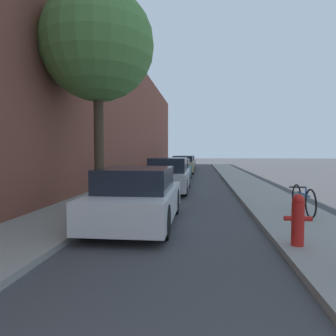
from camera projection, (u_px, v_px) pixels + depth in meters
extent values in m
plane|color=#3D3D3F|center=(190.00, 185.00, 15.57)|extent=(120.00, 120.00, 0.00)
cube|color=gray|center=(134.00, 184.00, 15.87)|extent=(2.00, 52.00, 0.12)
cube|color=gray|center=(249.00, 185.00, 15.25)|extent=(2.00, 52.00, 0.12)
cube|color=brown|center=(107.00, 106.00, 15.80)|extent=(0.70, 52.00, 8.08)
cylinder|color=black|center=(120.00, 200.00, 8.68)|extent=(0.22, 0.70, 0.70)
cylinder|color=black|center=(175.00, 201.00, 8.51)|extent=(0.22, 0.70, 0.70)
cylinder|color=black|center=(88.00, 220.00, 6.22)|extent=(0.22, 0.70, 0.70)
cylinder|color=black|center=(164.00, 222.00, 6.05)|extent=(0.22, 0.70, 0.70)
cube|color=silver|center=(138.00, 203.00, 7.35)|extent=(1.75, 4.00, 0.63)
cube|color=black|center=(136.00, 179.00, 7.16)|extent=(1.54, 2.08, 0.52)
cylinder|color=black|center=(157.00, 180.00, 14.83)|extent=(0.22, 0.67, 0.67)
cylinder|color=black|center=(188.00, 181.00, 14.68)|extent=(0.22, 0.67, 0.67)
cylinder|color=black|center=(147.00, 187.00, 12.05)|extent=(0.22, 0.67, 0.67)
cylinder|color=black|center=(184.00, 187.00, 11.89)|extent=(0.22, 0.67, 0.67)
cube|color=silver|center=(169.00, 179.00, 13.35)|extent=(1.67, 4.52, 0.68)
cube|color=black|center=(169.00, 165.00, 13.14)|extent=(1.47, 2.35, 0.59)
cylinder|color=black|center=(166.00, 173.00, 20.02)|extent=(0.22, 0.62, 0.62)
cylinder|color=black|center=(190.00, 173.00, 19.86)|extent=(0.22, 0.62, 0.62)
cylinder|color=black|center=(161.00, 176.00, 17.33)|extent=(0.22, 0.62, 0.62)
cylinder|color=black|center=(188.00, 177.00, 17.17)|extent=(0.22, 0.62, 0.62)
cube|color=#1E6066|center=(176.00, 172.00, 18.59)|extent=(1.74, 4.36, 0.64)
cube|color=black|center=(176.00, 163.00, 18.38)|extent=(1.53, 2.27, 0.46)
cylinder|color=black|center=(175.00, 168.00, 25.46)|extent=(0.22, 0.66, 0.66)
cylinder|color=black|center=(193.00, 168.00, 25.30)|extent=(0.22, 0.66, 0.66)
cylinder|color=black|center=(172.00, 170.00, 23.06)|extent=(0.22, 0.66, 0.66)
cylinder|color=black|center=(192.00, 170.00, 22.90)|extent=(0.22, 0.66, 0.66)
cube|color=tan|center=(183.00, 166.00, 24.17)|extent=(1.70, 3.90, 0.74)
cube|color=black|center=(183.00, 159.00, 23.98)|extent=(1.49, 2.03, 0.45)
cylinder|color=black|center=(179.00, 165.00, 31.33)|extent=(0.22, 0.63, 0.63)
cylinder|color=black|center=(195.00, 165.00, 31.16)|extent=(0.22, 0.63, 0.63)
cylinder|color=black|center=(176.00, 166.00, 28.54)|extent=(0.22, 0.63, 0.63)
cylinder|color=black|center=(194.00, 167.00, 28.37)|extent=(0.22, 0.63, 0.63)
cube|color=slate|center=(186.00, 164.00, 29.84)|extent=(1.83, 4.52, 0.67)
cube|color=black|center=(186.00, 158.00, 29.63)|extent=(1.61, 2.35, 0.46)
cylinder|color=#423323|center=(99.00, 141.00, 9.25)|extent=(0.29, 0.29, 3.85)
sphere|color=#4C7F3D|center=(98.00, 44.00, 9.09)|extent=(3.33, 3.33, 3.33)
cylinder|color=red|center=(298.00, 224.00, 5.26)|extent=(0.21, 0.21, 0.75)
sphere|color=red|center=(298.00, 200.00, 5.24)|extent=(0.20, 0.20, 0.20)
cylinder|color=red|center=(288.00, 218.00, 5.27)|extent=(0.14, 0.08, 0.08)
cylinder|color=red|center=(308.00, 219.00, 5.24)|extent=(0.14, 0.08, 0.08)
torus|color=black|center=(297.00, 197.00, 8.38)|extent=(0.05, 0.72, 0.72)
torus|color=black|center=(311.00, 204.00, 7.35)|extent=(0.05, 0.72, 0.72)
cube|color=#235193|center=(303.00, 194.00, 7.86)|extent=(0.05, 0.87, 0.04)
cylinder|color=#235193|center=(306.00, 191.00, 7.66)|extent=(0.04, 0.04, 0.20)
cube|color=black|center=(298.00, 187.00, 8.28)|extent=(0.44, 0.04, 0.04)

